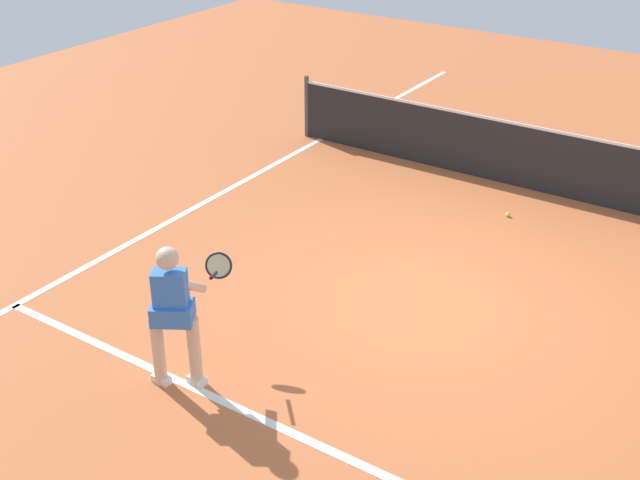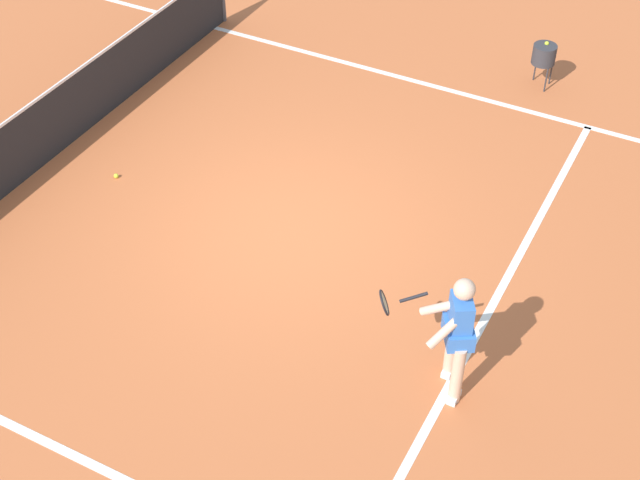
% 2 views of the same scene
% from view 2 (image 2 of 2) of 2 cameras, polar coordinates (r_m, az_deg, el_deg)
% --- Properties ---
extents(ground_plane, '(24.83, 24.83, 0.00)m').
position_cam_2_polar(ground_plane, '(11.85, -1.99, 0.71)').
color(ground_plane, '#C66638').
extents(service_line_marking, '(8.07, 0.10, 0.01)m').
position_cam_2_polar(service_line_marking, '(11.08, 10.73, -3.63)').
color(service_line_marking, white).
rests_on(service_line_marking, ground).
extents(sideline_left_marking, '(0.10, 17.10, 0.01)m').
position_cam_2_polar(sideline_left_marking, '(9.69, -13.99, -13.17)').
color(sideline_left_marking, white).
rests_on(sideline_left_marking, ground).
extents(sideline_right_marking, '(0.10, 17.10, 0.01)m').
position_cam_2_polar(sideline_right_marking, '(14.82, 5.73, 9.74)').
color(sideline_right_marking, white).
rests_on(sideline_right_marking, ground).
extents(court_net, '(8.75, 0.08, 1.08)m').
position_cam_2_polar(court_net, '(13.40, -15.98, 7.07)').
color(court_net, '#4C4C51').
rests_on(court_net, ground).
extents(tennis_player, '(0.68, 1.14, 1.55)m').
position_cam_2_polar(tennis_player, '(9.49, 8.33, -5.56)').
color(tennis_player, beige).
rests_on(tennis_player, ground).
extents(tennis_ball_mid, '(0.07, 0.07, 0.07)m').
position_cam_2_polar(tennis_ball_mid, '(12.96, -12.43, 3.87)').
color(tennis_ball_mid, '#D1E533').
rests_on(tennis_ball_mid, ground).
extents(ball_hopper, '(0.36, 0.36, 0.74)m').
position_cam_2_polar(ball_hopper, '(14.74, 13.62, 11.02)').
color(ball_hopper, '#333338').
rests_on(ball_hopper, ground).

